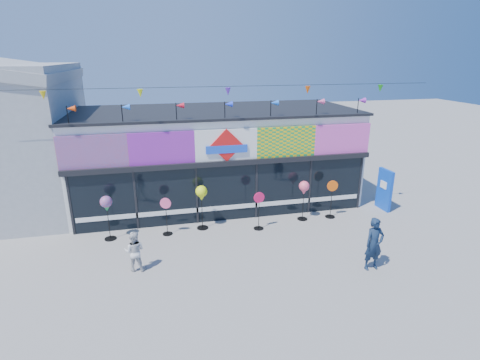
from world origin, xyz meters
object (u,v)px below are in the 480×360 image
object	(u,v)px
spinner_0	(106,205)
spinner_2	(201,194)
child	(135,251)
spinner_5	(332,198)
adult_man	(374,244)
spinner_4	(304,189)
blue_sign	(384,189)
spinner_3	(259,210)
spinner_1	(166,215)

from	to	relation	value
spinner_0	spinner_2	distance (m)	3.38
child	spinner_5	bearing A→B (deg)	-151.10
adult_man	child	world-z (taller)	adult_man
spinner_2	spinner_5	distance (m)	5.29
spinner_4	adult_man	bearing A→B (deg)	-79.86
blue_sign	child	bearing A→B (deg)	-169.06
child	spinner_4	bearing A→B (deg)	-147.80
blue_sign	spinner_5	size ratio (longest dim) A/B	1.12
spinner_0	adult_man	bearing A→B (deg)	-25.49
spinner_0	spinner_5	xyz separation A→B (m)	(8.64, 0.02, -0.50)
spinner_3	spinner_5	size ratio (longest dim) A/B	0.94
spinner_3	spinner_5	world-z (taller)	spinner_5
spinner_4	spinner_0	bearing A→B (deg)	-179.46
blue_sign	spinner_2	xyz separation A→B (m)	(-7.86, -0.17, 0.50)
spinner_0	spinner_1	xyz separation A→B (m)	(2.04, -0.07, -0.57)
spinner_1	spinner_5	distance (m)	6.61
blue_sign	spinner_4	xyz separation A→B (m)	(-3.79, -0.25, 0.42)
spinner_0	spinner_1	distance (m)	2.12
spinner_0	child	bearing A→B (deg)	-67.06
spinner_0	spinner_5	size ratio (longest dim) A/B	1.05
spinner_1	child	bearing A→B (deg)	-115.11
blue_sign	spinner_1	xyz separation A→B (m)	(-9.20, -0.39, -0.13)
blue_sign	spinner_5	distance (m)	2.61
adult_man	child	bearing A→B (deg)	164.34
blue_sign	spinner_2	size ratio (longest dim) A/B	1.02
adult_man	spinner_3	bearing A→B (deg)	124.02
spinner_0	child	xyz separation A→B (m)	(0.98, -2.32, -0.69)
blue_sign	adult_man	xyz separation A→B (m)	(-3.08, -4.21, -0.04)
spinner_2	blue_sign	bearing A→B (deg)	1.26
child	spinner_1	bearing A→B (deg)	-103.23
spinner_1	adult_man	xyz separation A→B (m)	(6.11, -3.82, 0.09)
spinner_1	spinner_2	xyz separation A→B (m)	(1.34, 0.22, 0.62)
blue_sign	spinner_4	distance (m)	3.82
spinner_2	child	xyz separation A→B (m)	(-2.40, -2.47, -0.74)
blue_sign	spinner_3	size ratio (longest dim) A/B	1.19
spinner_3	adult_man	xyz separation A→B (m)	(2.68, -3.51, 0.06)
blue_sign	spinner_3	world-z (taller)	blue_sign
spinner_4	spinner_5	world-z (taller)	spinner_4
blue_sign	spinner_0	distance (m)	11.25
spinner_0	spinner_1	size ratio (longest dim) A/B	1.16
spinner_5	adult_man	bearing A→B (deg)	-97.18
spinner_0	spinner_2	size ratio (longest dim) A/B	0.96
blue_sign	spinner_0	xyz separation A→B (m)	(-11.24, -0.32, 0.44)
spinner_0	spinner_1	world-z (taller)	spinner_0
spinner_0	adult_man	world-z (taller)	adult_man
spinner_5	child	size ratio (longest dim) A/B	1.23
spinner_3	spinner_4	distance (m)	2.09
spinner_0	spinner_2	world-z (taller)	spinner_2
adult_man	spinner_2	bearing A→B (deg)	136.43
spinner_4	blue_sign	bearing A→B (deg)	3.80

